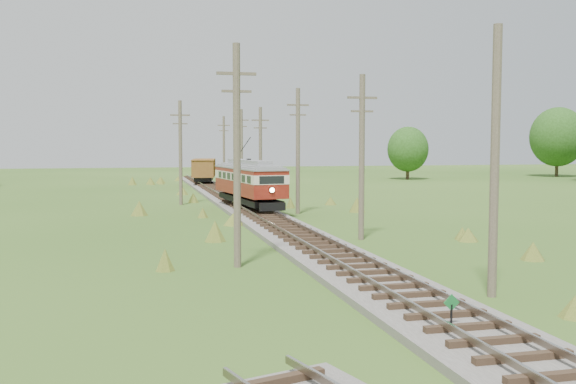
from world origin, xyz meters
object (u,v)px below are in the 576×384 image
object	(u,v)px
gravel_pile	(267,190)
switch_marker	(451,311)
streetcar	(249,180)
gondola	(204,169)

from	to	relation	value
gravel_pile	switch_marker	bearing A→B (deg)	-95.66
streetcar	gravel_pile	xyz separation A→B (m)	(4.41, 14.87, -1.88)
switch_marker	gravel_pile	world-z (taller)	switch_marker
switch_marker	gondola	distance (m)	63.16
switch_marker	gravel_pile	size ratio (longest dim) A/B	0.35
gravel_pile	streetcar	bearing A→B (deg)	-106.53
streetcar	gravel_pile	world-z (taller)	streetcar
streetcar	gondola	bearing A→B (deg)	83.50
gondola	switch_marker	bearing A→B (deg)	-81.69
switch_marker	gravel_pile	bearing A→B (deg)	84.34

